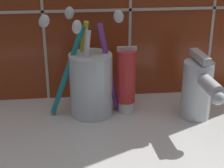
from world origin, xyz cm
name	(u,v)px	position (x,y,z in cm)	size (l,w,h in cm)	color
sink_counter	(133,141)	(0.00, 0.00, 1.00)	(63.44, 33.08, 2.00)	silver
toothbrush_cup	(90,82)	(-6.36, 8.87, 8.08)	(14.53, 8.19, 18.80)	silver
toothpaste_tube	(128,80)	(0.24, 8.84, 8.06)	(3.40, 3.24, 12.33)	white
sink_faucet	(199,88)	(11.91, 4.94, 7.67)	(5.20, 11.85, 11.74)	silver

